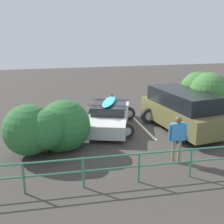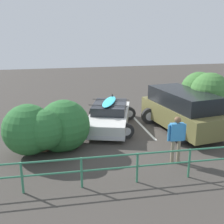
# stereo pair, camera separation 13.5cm
# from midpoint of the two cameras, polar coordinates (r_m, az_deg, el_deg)

# --- Properties ---
(ground_plane) EXTENTS (44.00, 44.00, 0.02)m
(ground_plane) POSITION_cam_midpoint_polar(r_m,az_deg,el_deg) (13.72, 1.19, -2.99)
(ground_plane) COLOR #423D38
(ground_plane) RESTS_ON ground
(parking_stripe) EXTENTS (0.12, 4.10, 0.00)m
(parking_stripe) POSITION_cam_midpoint_polar(r_m,az_deg,el_deg) (14.00, 6.18, -2.63)
(parking_stripe) COLOR silver
(parking_stripe) RESTS_ON ground
(sedan_car) EXTENTS (3.20, 4.62, 1.45)m
(sedan_car) POSITION_cam_midpoint_polar(r_m,az_deg,el_deg) (13.44, -0.25, -0.77)
(sedan_car) COLOR silver
(sedan_car) RESTS_ON ground
(suv_car) EXTENTS (3.05, 4.93, 1.88)m
(suv_car) POSITION_cam_midpoint_polar(r_m,az_deg,el_deg) (13.38, 14.28, 0.37)
(suv_car) COLOR brown
(suv_car) RESTS_ON ground
(person_bystander) EXTENTS (0.66, 0.23, 1.70)m
(person_bystander) POSITION_cam_midpoint_polar(r_m,az_deg,el_deg) (10.07, 13.36, -4.63)
(person_bystander) COLOR gray
(person_bystander) RESTS_ON ground
(railing_fence) EXTENTS (10.28, 0.46, 0.98)m
(railing_fence) POSITION_cam_midpoint_polar(r_m,az_deg,el_deg) (8.73, 5.62, -10.24)
(railing_fence) COLOR #387F5B
(railing_fence) RESTS_ON ground
(bush_near_left) EXTENTS (3.28, 2.41, 2.06)m
(bush_near_left) POSITION_cam_midpoint_polar(r_m,az_deg,el_deg) (10.93, -12.44, -3.40)
(bush_near_left) COLOR brown
(bush_near_left) RESTS_ON ground
(bush_near_right) EXTENTS (2.71, 2.94, 2.71)m
(bush_near_right) POSITION_cam_midpoint_polar(r_m,az_deg,el_deg) (14.86, 19.20, 3.36)
(bush_near_right) COLOR brown
(bush_near_right) RESTS_ON ground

